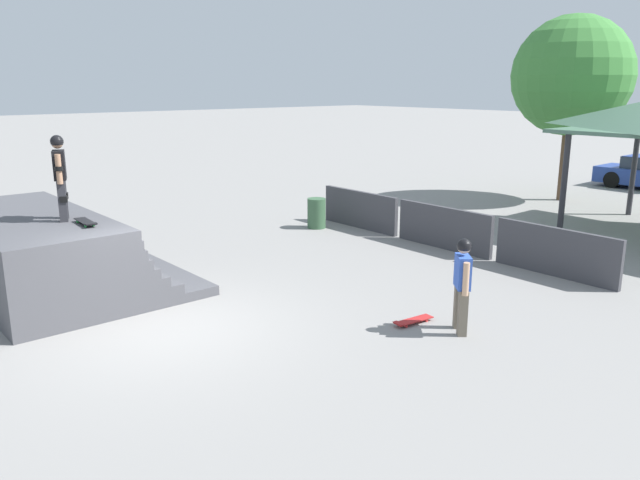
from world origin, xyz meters
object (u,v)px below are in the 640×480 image
object	(u,v)px
bystander_walking	(462,278)
tree_beside_pavilion	(572,76)
trash_bin	(317,213)
skateboard_on_deck	(86,222)
skateboard_on_ground	(412,321)
skater_on_deck	(60,172)

from	to	relation	value
bystander_walking	tree_beside_pavilion	distance (m)	14.02
trash_bin	bystander_walking	bearing A→B (deg)	-22.75
skateboard_on_deck	skateboard_on_ground	xyz separation A→B (m)	(4.52, 3.82, -1.52)
trash_bin	skateboard_on_deck	bearing A→B (deg)	-73.29
skateboard_on_deck	bystander_walking	size ratio (longest dim) A/B	0.49
skater_on_deck	trash_bin	distance (m)	7.83
skateboard_on_ground	trash_bin	xyz separation A→B (m)	(-6.71, 3.46, 0.37)
skateboard_on_deck	bystander_walking	distance (m)	6.73
trash_bin	skater_on_deck	bearing A→B (deg)	-78.61
skateboard_on_deck	tree_beside_pavilion	distance (m)	16.94
skateboard_on_ground	tree_beside_pavilion	size ratio (longest dim) A/B	0.13
bystander_walking	trash_bin	size ratio (longest dim) A/B	1.87
skateboard_on_deck	trash_bin	world-z (taller)	skateboard_on_deck
bystander_walking	skateboard_on_deck	bearing A→B (deg)	79.49
skater_on_deck	bystander_walking	distance (m)	7.49
skater_on_deck	skateboard_on_ground	xyz separation A→B (m)	(5.21, 3.96, -2.37)
bystander_walking	skateboard_on_ground	size ratio (longest dim) A/B	2.02
skater_on_deck	bystander_walking	bearing A→B (deg)	56.53
skateboard_on_ground	trash_bin	distance (m)	7.56
skater_on_deck	trash_bin	world-z (taller)	skater_on_deck
bystander_walking	tree_beside_pavilion	size ratio (longest dim) A/B	0.25
skateboard_on_deck	bystander_walking	bearing A→B (deg)	41.69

